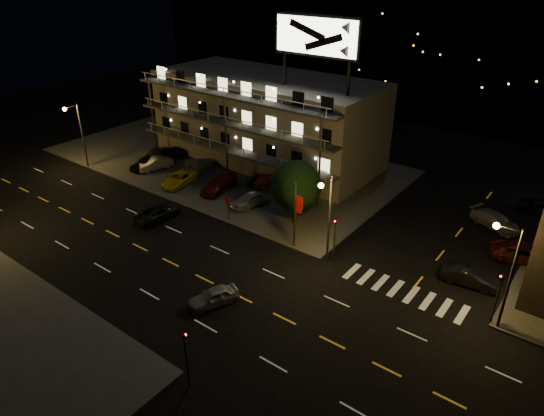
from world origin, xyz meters
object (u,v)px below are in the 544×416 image
Objects in this scene: tree at (295,187)px; lot_car_4 at (250,200)px; lot_car_2 at (179,179)px; side_car_0 at (470,277)px; lot_car_7 at (201,164)px; road_car_west at (158,212)px; road_car_east at (213,297)px.

tree is 1.48× the size of lot_car_4.
tree is at bearing -7.23° from lot_car_2.
lot_car_2 reaches higher than side_car_0.
lot_car_7 is 0.97× the size of road_car_west.
lot_car_2 is (-15.41, -0.75, -3.08)m from tree.
lot_car_2 is 1.15× the size of lot_car_4.
lot_car_7 is at bearing -63.13° from road_car_west.
road_car_west is (-5.73, -7.35, -0.21)m from lot_car_4.
lot_car_4 reaches higher than lot_car_2.
lot_car_7 is 12.43m from road_car_west.
lot_car_2 is 9.84m from lot_car_4.
lot_car_4 reaches higher than road_car_west.
side_car_0 reaches higher than road_car_east.
tree is 17.10m from side_car_0.
road_car_west is at bearing 105.88° from lot_car_7.
lot_car_2 is at bearing -159.88° from lot_car_4.
tree is 1.36× the size of lot_car_7.
lot_car_7 is at bearing 176.10° from lot_car_4.
lot_car_4 reaches higher than lot_car_7.
lot_car_4 is 15.93m from road_car_east.
side_car_0 is (33.32, -3.78, -0.11)m from lot_car_7.
side_car_0 is at bearing -8.45° from lot_car_2.
lot_car_2 reaches higher than lot_car_7.
tree is 14.44m from road_car_east.
road_car_east is at bearing -44.59° from lot_car_4.
road_car_west is at bearing -68.38° from lot_car_2.
road_car_west is at bearing -146.92° from tree.
lot_car_7 is at bearing 93.38° from lot_car_2.
road_car_west is (4.08, -6.63, -0.16)m from lot_car_2.
lot_car_4 is 0.92× the size of lot_car_7.
side_car_0 is at bearing 16.33° from lot_car_4.
road_car_east is at bearing 127.68° from lot_car_7.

